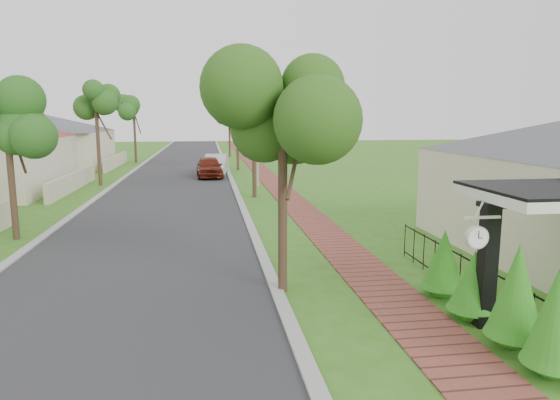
{
  "coord_description": "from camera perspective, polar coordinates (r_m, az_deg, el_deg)",
  "views": [
    {
      "loc": [
        -0.93,
        -9.88,
        4.14
      ],
      "look_at": [
        1.38,
        5.89,
        1.5
      ],
      "focal_mm": 32.0,
      "sensor_mm": 36.0,
      "label": 1
    }
  ],
  "objects": [
    {
      "name": "near_tree",
      "position": [
        11.51,
        0.31,
        9.01
      ],
      "size": [
        1.99,
        1.99,
        5.11
      ],
      "color": "#382619",
      "rests_on": "ground"
    },
    {
      "name": "station_clock",
      "position": [
        10.08,
        21.61,
        -3.82
      ],
      "size": [
        0.74,
        0.13,
        0.63
      ],
      "color": "silver",
      "rests_on": "ground"
    },
    {
      "name": "sidewalk",
      "position": [
        30.45,
        -0.36,
        1.59
      ],
      "size": [
        1.5,
        120.0,
        0.03
      ],
      "primitive_type": "cube",
      "color": "brown",
      "rests_on": "ground"
    },
    {
      "name": "kerb_right",
      "position": [
        30.21,
        -5.25,
        1.49
      ],
      "size": [
        0.3,
        120.0,
        0.1
      ],
      "primitive_type": "cube",
      "color": "#9E9E99",
      "rests_on": "ground"
    },
    {
      "name": "ground",
      "position": [
        10.75,
        -2.81,
        -13.25
      ],
      "size": [
        160.0,
        160.0,
        0.0
      ],
      "primitive_type": "plane",
      "color": "#3A6818",
      "rests_on": "ground"
    },
    {
      "name": "parked_car_red",
      "position": [
        35.19,
        -8.08,
        3.75
      ],
      "size": [
        1.94,
        4.36,
        1.46
      ],
      "primitive_type": "imported",
      "rotation": [
        0.0,
        0.0,
        0.05
      ],
      "color": "#5F1A0E",
      "rests_on": "ground"
    },
    {
      "name": "far_house_grey",
      "position": [
        46.11,
        -26.21,
        6.21
      ],
      "size": [
        15.56,
        15.56,
        4.6
      ],
      "color": "beige",
      "rests_on": "ground"
    },
    {
      "name": "utility_pole",
      "position": [
        30.03,
        -2.67,
        8.72
      ],
      "size": [
        1.2,
        0.24,
        7.46
      ],
      "color": "gray",
      "rests_on": "ground"
    },
    {
      "name": "hedge_row",
      "position": [
        10.56,
        23.13,
        -9.53
      ],
      "size": [
        0.91,
        4.66,
        2.06
      ],
      "color": "#236A15",
      "rests_on": "ground"
    },
    {
      "name": "parked_car_white",
      "position": [
        36.83,
        -7.34,
        4.02
      ],
      "size": [
        2.04,
        4.6,
        1.47
      ],
      "primitive_type": "imported",
      "rotation": [
        0.0,
        0.0,
        -0.11
      ],
      "color": "silver",
      "rests_on": "ground"
    },
    {
      "name": "porch_post",
      "position": [
        10.86,
        22.57,
        -7.48
      ],
      "size": [
        0.48,
        0.48,
        2.52
      ],
      "color": "black",
      "rests_on": "ground"
    },
    {
      "name": "street_trees",
      "position": [
        36.78,
        -11.53,
        9.83
      ],
      "size": [
        10.7,
        37.65,
        5.89
      ],
      "color": "#382619",
      "rests_on": "ground"
    },
    {
      "name": "road",
      "position": [
        30.24,
        -12.17,
        1.32
      ],
      "size": [
        7.0,
        120.0,
        0.02
      ],
      "primitive_type": "cube",
      "color": "#28282B",
      "rests_on": "ground"
    },
    {
      "name": "picket_fence",
      "position": [
        12.02,
        21.39,
        -8.72
      ],
      "size": [
        0.03,
        8.02,
        1.0
      ],
      "color": "black",
      "rests_on": "ground"
    },
    {
      "name": "kerb_left",
      "position": [
        30.7,
        -18.98,
        1.14
      ],
      "size": [
        0.3,
        120.0,
        0.1
      ],
      "primitive_type": "cube",
      "color": "#9E9E99",
      "rests_on": "ground"
    }
  ]
}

